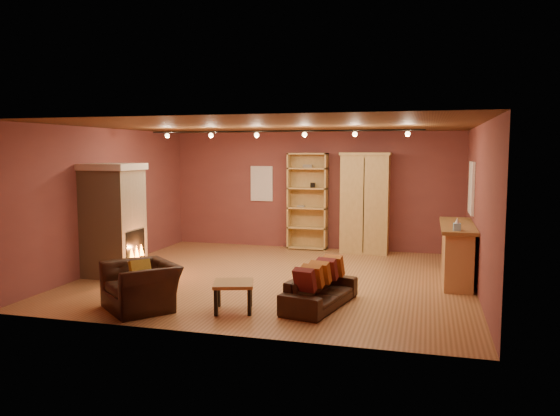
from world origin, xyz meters
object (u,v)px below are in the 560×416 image
(bookcase, at_px, (308,200))
(coffee_table, at_px, (234,286))
(armoire, at_px, (365,203))
(loveseat, at_px, (320,285))
(armchair, at_px, (141,278))
(fireplace, at_px, (114,220))
(bar_counter, at_px, (457,252))

(bookcase, height_order, coffee_table, bookcase)
(armoire, distance_m, coffee_table, 5.41)
(loveseat, height_order, coffee_table, loveseat)
(armchair, bearing_deg, bookcase, 117.26)
(bookcase, xyz_separation_m, armoire, (1.38, -0.17, -0.01))
(fireplace, xyz_separation_m, coffee_table, (2.99, -1.62, -0.69))
(coffee_table, bearing_deg, fireplace, 151.46)
(armchair, bearing_deg, bar_counter, 74.69)
(coffee_table, bearing_deg, armoire, 75.60)
(fireplace, distance_m, coffee_table, 3.47)
(bookcase, xyz_separation_m, bar_counter, (3.31, -2.47, -0.64))
(bookcase, distance_m, armoire, 1.39)
(fireplace, bearing_deg, armoire, 39.48)
(bar_counter, relative_size, loveseat, 1.29)
(fireplace, xyz_separation_m, bookcase, (2.94, 3.73, 0.11))
(armoire, xyz_separation_m, armchair, (-2.69, -5.45, -0.70))
(bar_counter, height_order, loveseat, bar_counter)
(loveseat, bearing_deg, coffee_table, 128.24)
(armoire, distance_m, bar_counter, 3.06)
(fireplace, distance_m, bar_counter, 6.39)
(fireplace, relative_size, armchair, 1.68)
(armoire, relative_size, coffee_table, 3.23)
(armchair, bearing_deg, coffee_table, 51.45)
(loveseat, relative_size, armchair, 1.33)
(bookcase, distance_m, coffee_table, 5.41)
(bar_counter, distance_m, loveseat, 3.11)
(loveseat, bearing_deg, bar_counter, -29.39)
(armchair, relative_size, coffee_table, 1.75)
(fireplace, relative_size, bookcase, 0.92)
(armchair, xyz_separation_m, coffee_table, (1.36, 0.27, -0.10))
(loveseat, distance_m, coffee_table, 1.31)
(bar_counter, relative_size, coffee_table, 3.02)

